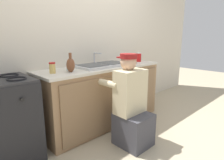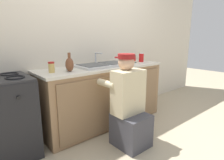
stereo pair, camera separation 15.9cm
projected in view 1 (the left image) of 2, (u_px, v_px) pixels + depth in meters
ground_plane at (117, 128)px, 2.71m from camera, size 12.00×12.00×0.00m
back_wall at (87, 40)px, 2.89m from camera, size 6.00×0.10×2.50m
counter_cabinet at (103, 96)px, 2.82m from camera, size 1.89×0.62×0.85m
countertop at (103, 67)px, 2.73m from camera, size 1.93×0.62×0.03m
sink_double_basin at (102, 65)px, 2.72m from camera, size 0.80×0.44×0.19m
stove_range at (4, 121)px, 1.92m from camera, size 0.59×0.62×0.90m
plumber_person at (131, 108)px, 2.24m from camera, size 0.42×0.61×1.10m
vase_decorative at (71, 65)px, 2.23m from camera, size 0.10×0.10×0.23m
condiment_jar at (52, 68)px, 2.16m from camera, size 0.07×0.07×0.13m
water_glass at (69, 67)px, 2.35m from camera, size 0.06×0.06×0.10m
spice_bottle_red at (132, 58)px, 3.29m from camera, size 0.04×0.04×0.10m
soda_cup_red at (139, 57)px, 3.20m from camera, size 0.08×0.08×0.15m
cell_phone at (130, 62)px, 3.13m from camera, size 0.07×0.14×0.01m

